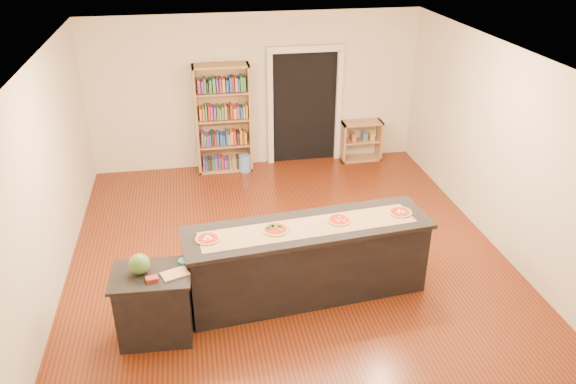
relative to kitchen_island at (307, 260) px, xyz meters
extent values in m
cube|color=beige|center=(-0.08, 0.71, 0.90)|extent=(6.00, 7.00, 2.80)
cube|color=#632911|center=(-0.08, 0.71, -0.50)|extent=(6.00, 7.00, 0.01)
cube|color=white|center=(-0.08, 0.71, 2.30)|extent=(6.00, 7.00, 0.01)
cube|color=black|center=(0.82, 4.19, 0.55)|extent=(1.20, 0.02, 2.10)
cube|color=silver|center=(0.17, 4.15, 0.55)|extent=(0.10, 0.08, 2.10)
cube|color=silver|center=(1.47, 4.15, 0.55)|extent=(0.10, 0.08, 2.10)
cube|color=silver|center=(0.82, 4.15, 1.65)|extent=(1.40, 0.08, 0.12)
cube|color=black|center=(0.00, 0.00, -0.03)|extent=(2.92, 0.73, 0.94)
cube|color=black|center=(0.00, 0.00, 0.47)|extent=(3.00, 0.81, 0.05)
cube|color=black|center=(-1.84, -0.46, -0.09)|extent=(0.79, 0.56, 0.82)
cube|color=black|center=(-1.84, -0.46, 0.34)|extent=(0.86, 0.63, 0.04)
cube|color=tan|center=(-0.71, 3.98, 0.49)|extent=(0.99, 0.35, 1.98)
cube|color=tan|center=(1.90, 3.99, -0.11)|extent=(0.77, 0.33, 0.77)
cylinder|color=#6597E1|center=(-0.36, 3.84, -0.34)|extent=(0.21, 0.21, 0.31)
cube|color=#876545|center=(0.00, -0.03, 0.49)|extent=(2.64, 0.73, 0.00)
sphere|color=#144214|center=(-1.94, -0.43, 0.47)|extent=(0.23, 0.23, 0.23)
cube|color=tan|center=(-1.58, -0.53, 0.37)|extent=(0.33, 0.28, 0.02)
cube|color=maroon|center=(-1.82, -0.60, 0.38)|extent=(0.14, 0.11, 0.04)
cylinder|color=#195966|center=(-1.48, -0.34, 0.38)|extent=(0.13, 0.13, 0.05)
cylinder|color=#B88146|center=(-1.20, -0.10, 0.50)|extent=(0.28, 0.28, 0.02)
cylinder|color=#A5190C|center=(-1.20, -0.10, 0.51)|extent=(0.23, 0.23, 0.00)
cylinder|color=#B88146|center=(-0.40, -0.03, 0.50)|extent=(0.33, 0.33, 0.02)
cylinder|color=#A5190C|center=(-0.40, -0.03, 0.51)|extent=(0.27, 0.27, 0.00)
cylinder|color=#B88146|center=(0.40, 0.06, 0.50)|extent=(0.28, 0.28, 0.02)
cylinder|color=#A5190C|center=(0.40, 0.06, 0.51)|extent=(0.23, 0.23, 0.00)
cylinder|color=#B88146|center=(1.19, 0.11, 0.50)|extent=(0.28, 0.28, 0.02)
cylinder|color=#A5190C|center=(1.19, 0.11, 0.51)|extent=(0.23, 0.23, 0.00)
camera|label=1|loc=(-1.26, -5.65, 3.88)|focal=35.00mm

